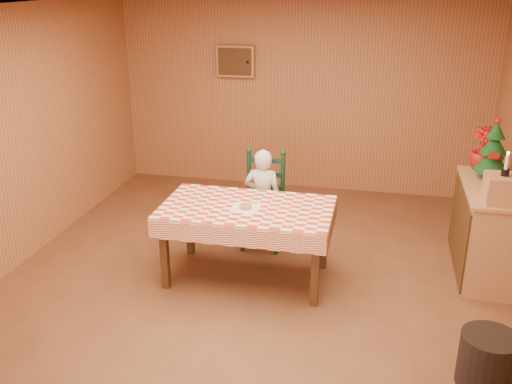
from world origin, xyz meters
TOP-DOWN VIEW (x-y plane):
  - ground at (0.00, 0.00)m, footprint 6.00×6.00m
  - cabin_walls at (-0.00, 0.53)m, footprint 5.10×6.05m
  - dining_table at (-0.10, 0.26)m, footprint 1.66×0.96m
  - ladder_chair at (-0.10, 1.05)m, footprint 0.44×0.40m
  - seated_child at (-0.10, 0.99)m, footprint 0.41×0.27m
  - napkin at (-0.10, 0.21)m, footprint 0.27×0.27m
  - donut at (-0.10, 0.21)m, footprint 0.14×0.14m
  - shelf_unit at (2.19, 0.90)m, footprint 0.54×1.24m
  - crate at (2.20, 0.50)m, footprint 0.31×0.31m
  - christmas_tree at (2.20, 1.15)m, footprint 0.34×0.34m
  - flower_arrangement at (2.15, 1.45)m, footprint 0.28×0.28m
  - candle_set at (2.20, 0.50)m, footprint 0.07×0.07m
  - storage_bin at (1.99, -0.91)m, footprint 0.52×0.52m

SIDE VIEW (x-z plane):
  - ground at x=0.00m, z-range 0.00..0.00m
  - storage_bin at x=1.99m, z-range 0.00..0.42m
  - shelf_unit at x=2.19m, z-range 0.00..0.93m
  - ladder_chair at x=-0.10m, z-range -0.04..1.04m
  - seated_child at x=-0.10m, z-range 0.00..1.12m
  - dining_table at x=-0.10m, z-range 0.30..1.07m
  - napkin at x=-0.10m, z-range 0.77..0.77m
  - donut at x=-0.10m, z-range 0.77..0.81m
  - crate at x=2.20m, z-range 0.93..1.18m
  - flower_arrangement at x=2.15m, z-range 0.93..1.38m
  - christmas_tree at x=2.20m, z-range 0.90..1.52m
  - candle_set at x=2.20m, z-range 1.13..1.36m
  - cabin_walls at x=0.00m, z-range 0.50..3.15m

